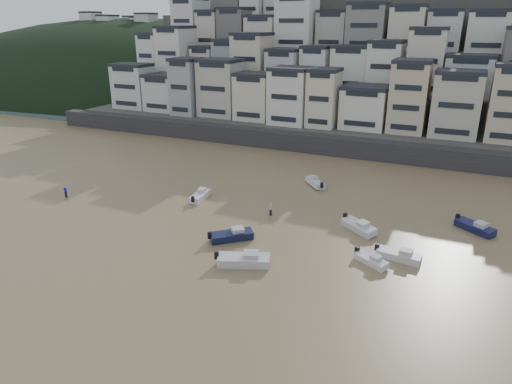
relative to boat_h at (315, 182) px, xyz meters
The scene contains 15 objects.
ground 47.24m from the boat_h, 102.21° to the right, with size 400.00×400.00×0.00m, color #90754D.
sea_strip 155.45m from the boat_h, 140.52° to the left, with size 340.00×340.00×0.00m, color slate.
harbor_wall 18.86m from the boat_h, 89.96° to the left, with size 140.00×3.00×3.50m, color #38383A.
hillside 60.13m from the boat_h, 85.37° to the left, with size 141.04×66.00×50.00m.
headland 137.52m from the boat_h, 139.77° to the left, with size 216.00×135.00×53.33m.
boat_h is the anchor object (origin of this frame).
boat_d 24.54m from the boat_h, 50.92° to the right, with size 5.11×1.67×1.39m, color silver, non-canonical shape.
boat_g 24.19m from the boat_h, 18.81° to the right, with size 5.33×1.74×1.45m, color #141840, non-canonical shape.
boat_a 27.18m from the boat_h, 88.37° to the right, with size 6.01×1.97×1.64m, color silver, non-canonical shape.
boat_b 24.92m from the boat_h, 58.68° to the right, with size 4.26×1.39×1.16m, color silver, non-canonical shape.
boat_f 18.32m from the boat_h, 137.36° to the right, with size 5.09×1.67×1.39m, color white, non-canonical shape.
boat_e 16.89m from the boat_h, 54.08° to the right, with size 5.40×1.77×1.47m, color silver, non-canonical shape.
boat_c 22.59m from the boat_h, 98.03° to the right, with size 5.54×1.81×1.51m, color #12193A, non-canonical shape.
person_blue 37.51m from the boat_h, 147.69° to the right, with size 0.44×0.44×1.74m, color #1C18B5, non-canonical shape.
person_pink 13.77m from the boat_h, 97.63° to the right, with size 0.44×0.44×1.74m, color #CC9099, non-canonical shape.
Camera 1 is at (29.61, -19.03, 24.14)m, focal length 32.00 mm.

